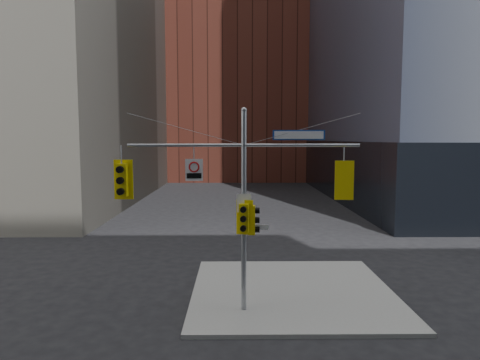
{
  "coord_description": "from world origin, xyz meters",
  "views": [
    {
      "loc": [
        -0.29,
        -12.76,
        6.21
      ],
      "look_at": [
        -0.14,
        2.0,
        4.8
      ],
      "focal_mm": 32.0,
      "sensor_mm": 36.0,
      "label": 1
    }
  ],
  "objects_px": {
    "traffic_light_pole_front": "(244,218)",
    "traffic_light_east_arm": "(343,180)",
    "street_sign_blade": "(299,135)",
    "traffic_light_west_arm": "(122,180)",
    "regulatory_sign_arm": "(194,169)",
    "traffic_light_pole_side": "(253,220)",
    "signal_assembly": "(244,191)"
  },
  "relations": [
    {
      "from": "traffic_light_east_arm",
      "to": "street_sign_blade",
      "type": "bearing_deg",
      "value": 5.47
    },
    {
      "from": "traffic_light_west_arm",
      "to": "traffic_light_pole_side",
      "type": "xyz_separation_m",
      "value": [
        4.55,
        -0.01,
        -1.41
      ]
    },
    {
      "from": "traffic_light_west_arm",
      "to": "traffic_light_pole_side",
      "type": "height_order",
      "value": "traffic_light_west_arm"
    },
    {
      "from": "traffic_light_west_arm",
      "to": "regulatory_sign_arm",
      "type": "xyz_separation_m",
      "value": [
        2.5,
        -0.03,
        0.37
      ]
    },
    {
      "from": "regulatory_sign_arm",
      "to": "signal_assembly",
      "type": "bearing_deg",
      "value": -0.55
    },
    {
      "from": "traffic_light_east_arm",
      "to": "regulatory_sign_arm",
      "type": "height_order",
      "value": "regulatory_sign_arm"
    },
    {
      "from": "traffic_light_pole_side",
      "to": "street_sign_blade",
      "type": "bearing_deg",
      "value": -84.62
    },
    {
      "from": "street_sign_blade",
      "to": "traffic_light_pole_side",
      "type": "bearing_deg",
      "value": -176.38
    },
    {
      "from": "traffic_light_pole_side",
      "to": "traffic_light_pole_front",
      "type": "bearing_deg",
      "value": 135.4
    },
    {
      "from": "street_sign_blade",
      "to": "traffic_light_pole_front",
      "type": "bearing_deg",
      "value": -168.23
    },
    {
      "from": "signal_assembly",
      "to": "traffic_light_east_arm",
      "type": "xyz_separation_m",
      "value": [
        3.47,
        0.0,
        0.38
      ]
    },
    {
      "from": "traffic_light_pole_front",
      "to": "street_sign_blade",
      "type": "distance_m",
      "value": 3.42
    },
    {
      "from": "traffic_light_pole_side",
      "to": "traffic_light_east_arm",
      "type": "bearing_deg",
      "value": -84.67
    },
    {
      "from": "traffic_light_east_arm",
      "to": "street_sign_blade",
      "type": "xyz_separation_m",
      "value": [
        -1.58,
        0.0,
        1.55
      ]
    },
    {
      "from": "traffic_light_west_arm",
      "to": "traffic_light_east_arm",
      "type": "height_order",
      "value": "traffic_light_west_arm"
    },
    {
      "from": "signal_assembly",
      "to": "regulatory_sign_arm",
      "type": "distance_m",
      "value": 1.88
    },
    {
      "from": "traffic_light_pole_front",
      "to": "traffic_light_east_arm",
      "type": "bearing_deg",
      "value": 13.65
    },
    {
      "from": "traffic_light_pole_side",
      "to": "regulatory_sign_arm",
      "type": "bearing_deg",
      "value": 96.03
    },
    {
      "from": "street_sign_blade",
      "to": "regulatory_sign_arm",
      "type": "relative_size",
      "value": 2.37
    },
    {
      "from": "traffic_light_pole_side",
      "to": "traffic_light_pole_front",
      "type": "relative_size",
      "value": 0.84
    },
    {
      "from": "signal_assembly",
      "to": "traffic_light_east_arm",
      "type": "distance_m",
      "value": 3.49
    },
    {
      "from": "traffic_light_west_arm",
      "to": "signal_assembly",
      "type": "bearing_deg",
      "value": 1.71
    },
    {
      "from": "traffic_light_west_arm",
      "to": "regulatory_sign_arm",
      "type": "relative_size",
      "value": 1.85
    },
    {
      "from": "traffic_light_west_arm",
      "to": "regulatory_sign_arm",
      "type": "height_order",
      "value": "regulatory_sign_arm"
    },
    {
      "from": "signal_assembly",
      "to": "traffic_light_pole_side",
      "type": "xyz_separation_m",
      "value": [
        0.32,
        0.0,
        -1.03
      ]
    },
    {
      "from": "traffic_light_pole_side",
      "to": "traffic_light_pole_front",
      "type": "height_order",
      "value": "traffic_light_pole_front"
    },
    {
      "from": "traffic_light_pole_front",
      "to": "regulatory_sign_arm",
      "type": "xyz_separation_m",
      "value": [
        -1.72,
        0.25,
        1.67
      ]
    },
    {
      "from": "traffic_light_west_arm",
      "to": "traffic_light_pole_front",
      "type": "distance_m",
      "value": 4.43
    },
    {
      "from": "signal_assembly",
      "to": "street_sign_blade",
      "type": "relative_size",
      "value": 4.47
    },
    {
      "from": "traffic_light_east_arm",
      "to": "signal_assembly",
      "type": "bearing_deg",
      "value": 5.58
    },
    {
      "from": "traffic_light_west_arm",
      "to": "traffic_light_pole_front",
      "type": "relative_size",
      "value": 1.15
    },
    {
      "from": "traffic_light_west_arm",
      "to": "traffic_light_pole_side",
      "type": "bearing_deg",
      "value": 1.76
    }
  ]
}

